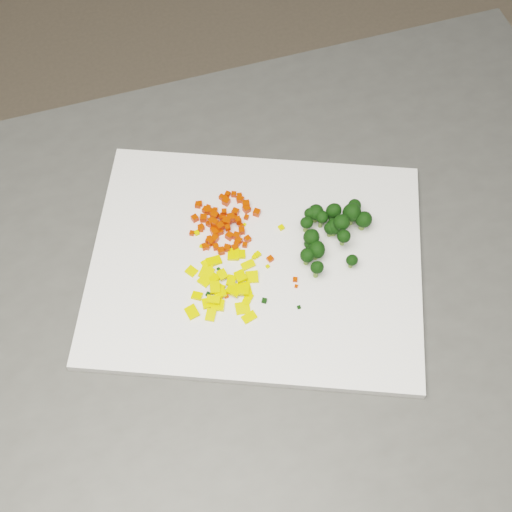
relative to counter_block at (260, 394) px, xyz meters
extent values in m
plane|color=gray|center=(0.40, -0.20, -0.45)|extent=(4.00, 4.00, 0.00)
cube|color=#464644|center=(0.00, 0.00, 0.00)|extent=(1.14, 0.84, 0.90)
cube|color=white|center=(0.00, 0.02, 0.46)|extent=(0.51, 0.45, 0.01)
cube|color=red|center=(-0.03, 0.13, 0.46)|extent=(0.01, 0.01, 0.01)
cube|color=red|center=(-0.05, 0.08, 0.47)|extent=(0.01, 0.01, 0.01)
cube|color=red|center=(-0.02, 0.05, 0.47)|extent=(0.01, 0.01, 0.01)
cube|color=red|center=(-0.03, 0.07, 0.47)|extent=(0.01, 0.01, 0.01)
cube|color=red|center=(-0.05, 0.11, 0.47)|extent=(0.01, 0.01, 0.01)
cube|color=red|center=(-0.05, 0.07, 0.46)|extent=(0.01, 0.01, 0.01)
cube|color=red|center=(-0.03, 0.10, 0.47)|extent=(0.01, 0.01, 0.01)
cube|color=red|center=(-0.03, 0.08, 0.47)|extent=(0.01, 0.01, 0.01)
cube|color=red|center=(0.00, 0.11, 0.47)|extent=(0.01, 0.01, 0.01)
cube|color=red|center=(-0.02, 0.09, 0.47)|extent=(0.01, 0.01, 0.01)
cube|color=red|center=(0.00, 0.11, 0.47)|extent=(0.01, 0.01, 0.01)
cube|color=red|center=(-0.05, 0.09, 0.47)|extent=(0.01, 0.01, 0.01)
cube|color=red|center=(-0.01, 0.08, 0.47)|extent=(0.01, 0.01, 0.01)
cube|color=red|center=(-0.04, 0.05, 0.47)|extent=(0.01, 0.01, 0.01)
cube|color=red|center=(0.00, 0.13, 0.46)|extent=(0.01, 0.01, 0.01)
cube|color=red|center=(-0.03, 0.08, 0.47)|extent=(0.01, 0.01, 0.01)
cube|color=red|center=(-0.05, 0.11, 0.47)|extent=(0.01, 0.01, 0.01)
cube|color=red|center=(-0.01, 0.13, 0.46)|extent=(0.01, 0.01, 0.01)
cube|color=red|center=(-0.07, 0.06, 0.47)|extent=(0.01, 0.01, 0.01)
cube|color=red|center=(-0.05, 0.05, 0.47)|extent=(0.01, 0.01, 0.01)
cube|color=red|center=(-0.06, 0.09, 0.47)|extent=(0.01, 0.01, 0.01)
cube|color=red|center=(-0.03, 0.09, 0.47)|extent=(0.01, 0.01, 0.01)
cube|color=red|center=(-0.05, 0.09, 0.46)|extent=(0.01, 0.01, 0.01)
cube|color=red|center=(-0.03, 0.10, 0.47)|extent=(0.01, 0.01, 0.01)
cube|color=red|center=(-0.05, 0.06, 0.47)|extent=(0.01, 0.01, 0.01)
cube|color=red|center=(-0.03, 0.06, 0.47)|extent=(0.01, 0.01, 0.01)
cube|color=red|center=(-0.01, 0.08, 0.46)|extent=(0.01, 0.01, 0.01)
cube|color=red|center=(-0.04, 0.10, 0.47)|extent=(0.01, 0.01, 0.01)
cube|color=red|center=(-0.02, 0.13, 0.46)|extent=(0.01, 0.01, 0.01)
cube|color=red|center=(-0.01, 0.05, 0.47)|extent=(0.01, 0.01, 0.01)
cube|color=red|center=(-0.06, 0.12, 0.47)|extent=(0.01, 0.01, 0.01)
cube|color=red|center=(-0.06, 0.06, 0.47)|extent=(0.01, 0.01, 0.01)
cube|color=red|center=(-0.05, 0.12, 0.46)|extent=(0.01, 0.01, 0.01)
cube|color=red|center=(-0.04, 0.08, 0.47)|extent=(0.01, 0.01, 0.01)
cube|color=red|center=(-0.04, 0.11, 0.46)|extent=(0.01, 0.01, 0.01)
cube|color=red|center=(-0.06, 0.05, 0.46)|extent=(0.01, 0.01, 0.01)
cube|color=red|center=(0.00, 0.09, 0.46)|extent=(0.01, 0.01, 0.01)
cube|color=red|center=(-0.06, 0.06, 0.47)|extent=(0.01, 0.01, 0.01)
cube|color=red|center=(-0.06, 0.10, 0.47)|extent=(0.01, 0.01, 0.01)
cube|color=red|center=(-0.05, 0.11, 0.47)|extent=(0.01, 0.01, 0.01)
cube|color=red|center=(0.01, 0.09, 0.47)|extent=(0.01, 0.01, 0.01)
cube|color=red|center=(-0.05, 0.08, 0.46)|extent=(0.01, 0.01, 0.01)
cube|color=red|center=(-0.06, 0.07, 0.46)|extent=(0.01, 0.01, 0.01)
cube|color=red|center=(-0.03, 0.10, 0.47)|extent=(0.01, 0.01, 0.01)
cube|color=red|center=(-0.02, 0.05, 0.47)|extent=(0.01, 0.01, 0.01)
cube|color=red|center=(-0.02, 0.12, 0.47)|extent=(0.01, 0.01, 0.01)
cube|color=red|center=(-0.07, 0.08, 0.47)|extent=(0.01, 0.01, 0.01)
cube|color=red|center=(-0.05, 0.04, 0.47)|extent=(0.01, 0.01, 0.01)
cube|color=red|center=(0.00, 0.10, 0.47)|extent=(0.01, 0.01, 0.01)
cube|color=red|center=(-0.01, 0.07, 0.47)|extent=(0.01, 0.01, 0.01)
cube|color=red|center=(-0.01, 0.08, 0.47)|extent=(0.01, 0.01, 0.01)
cube|color=red|center=(-0.01, 0.12, 0.47)|extent=(0.01, 0.01, 0.01)
cube|color=red|center=(-0.06, 0.13, 0.46)|extent=(0.01, 0.01, 0.01)
cube|color=red|center=(-0.08, 0.08, 0.46)|extent=(0.01, 0.01, 0.01)
cube|color=red|center=(-0.03, 0.05, 0.47)|extent=(0.01, 0.01, 0.01)
cube|color=red|center=(-0.05, 0.07, 0.47)|extent=(0.01, 0.01, 0.01)
cube|color=red|center=(-0.01, 0.10, 0.47)|extent=(0.01, 0.01, 0.01)
cube|color=red|center=(0.00, 0.12, 0.47)|extent=(0.01, 0.01, 0.01)
cube|color=red|center=(-0.02, 0.09, 0.47)|extent=(0.01, 0.01, 0.01)
cube|color=red|center=(-0.04, 0.07, 0.47)|extent=(0.01, 0.01, 0.01)
cube|color=red|center=(-0.01, 0.05, 0.46)|extent=(0.01, 0.01, 0.01)
cube|color=red|center=(-0.07, 0.10, 0.47)|extent=(0.01, 0.01, 0.01)
cube|color=red|center=(-0.02, 0.13, 0.46)|extent=(0.01, 0.01, 0.01)
cube|color=red|center=(-0.02, 0.06, 0.47)|extent=(0.01, 0.01, 0.01)
cube|color=red|center=(-0.03, 0.08, 0.47)|extent=(0.01, 0.01, 0.01)
cube|color=red|center=(-0.04, 0.08, 0.47)|extent=(0.01, 0.01, 0.01)
cube|color=yellow|center=(-0.03, -0.04, 0.46)|extent=(0.02, 0.02, 0.01)
cube|color=yellow|center=(-0.02, 0.02, 0.46)|extent=(0.02, 0.02, 0.01)
cube|color=yellow|center=(-0.06, 0.03, 0.46)|extent=(0.02, 0.02, 0.01)
cube|color=yellow|center=(-0.06, 0.01, 0.46)|extent=(0.02, 0.02, 0.01)
cube|color=yellow|center=(-0.03, -0.03, 0.46)|extent=(0.02, 0.02, 0.01)
cube|color=yellow|center=(-0.07, 0.03, 0.46)|extent=(0.02, 0.02, 0.00)
cube|color=yellow|center=(-0.08, -0.04, 0.46)|extent=(0.02, 0.02, 0.01)
cube|color=yellow|center=(-0.06, -0.02, 0.46)|extent=(0.02, 0.02, 0.01)
cube|color=yellow|center=(-0.09, -0.01, 0.46)|extent=(0.02, 0.02, 0.01)
cube|color=yellow|center=(-0.04, 0.00, 0.47)|extent=(0.02, 0.02, 0.00)
cube|color=yellow|center=(-0.07, 0.02, 0.46)|extent=(0.02, 0.02, 0.01)
cube|color=yellow|center=(-0.05, 0.01, 0.47)|extent=(0.02, 0.02, 0.01)
cube|color=yellow|center=(-0.07, 0.02, 0.46)|extent=(0.02, 0.02, 0.01)
cube|color=yellow|center=(-0.08, 0.01, 0.46)|extent=(0.02, 0.02, 0.01)
cube|color=yellow|center=(-0.02, -0.02, 0.46)|extent=(0.01, 0.02, 0.01)
cube|color=yellow|center=(-0.07, -0.03, 0.47)|extent=(0.02, 0.02, 0.01)
cube|color=yellow|center=(-0.01, 0.00, 0.46)|extent=(0.02, 0.02, 0.01)
cube|color=yellow|center=(-0.02, 0.04, 0.46)|extent=(0.02, 0.02, 0.01)
cube|color=yellow|center=(-0.06, -0.02, 0.47)|extent=(0.02, 0.01, 0.01)
cube|color=yellow|center=(-0.03, 0.00, 0.47)|extent=(0.02, 0.02, 0.01)
cube|color=yellow|center=(-0.03, -0.06, 0.46)|extent=(0.02, 0.02, 0.00)
cube|color=yellow|center=(-0.06, -0.03, 0.46)|extent=(0.02, 0.02, 0.01)
cube|color=yellow|center=(-0.08, -0.03, 0.46)|extent=(0.01, 0.01, 0.00)
cube|color=yellow|center=(-0.10, -0.03, 0.46)|extent=(0.02, 0.02, 0.01)
cube|color=yellow|center=(-0.03, 0.04, 0.46)|extent=(0.02, 0.02, 0.01)
cube|color=yellow|center=(-0.03, -0.01, 0.46)|extent=(0.02, 0.01, 0.01)
cube|color=yellow|center=(-0.06, -0.01, 0.47)|extent=(0.02, 0.02, 0.01)
cube|color=yellow|center=(-0.06, -0.01, 0.46)|extent=(0.02, 0.02, 0.01)
cube|color=yellow|center=(-0.03, -0.02, 0.47)|extent=(0.02, 0.02, 0.01)
cube|color=yellow|center=(-0.09, 0.02, 0.46)|extent=(0.02, 0.02, 0.01)
cube|color=yellow|center=(-0.04, -0.02, 0.47)|extent=(0.02, 0.02, 0.01)
cube|color=black|center=(0.04, -0.06, 0.46)|extent=(0.00, 0.00, 0.00)
cube|color=yellow|center=(0.00, 0.03, 0.46)|extent=(0.01, 0.01, 0.00)
cube|color=black|center=(-0.01, -0.04, 0.46)|extent=(0.01, 0.01, 0.00)
cube|color=red|center=(0.02, 0.02, 0.46)|extent=(0.01, 0.01, 0.01)
cube|color=black|center=(-0.05, 0.02, 0.46)|extent=(0.01, 0.01, 0.00)
cube|color=yellow|center=(-0.07, 0.06, 0.46)|extent=(0.01, 0.01, 0.00)
cube|color=yellow|center=(0.04, 0.06, 0.46)|extent=(0.01, 0.01, 0.00)
cube|color=red|center=(0.04, -0.02, 0.46)|extent=(0.01, 0.01, 0.00)
cube|color=yellow|center=(-0.01, 0.08, 0.46)|extent=(0.01, 0.01, 0.00)
cube|color=yellow|center=(-0.07, 0.08, 0.46)|extent=(0.01, 0.01, 0.00)
cube|color=yellow|center=(0.00, 0.03, 0.46)|extent=(0.01, 0.01, 0.01)
cube|color=red|center=(-0.05, -0.02, 0.46)|extent=(0.01, 0.01, 0.00)
cube|color=yellow|center=(0.01, 0.01, 0.46)|extent=(0.01, 0.01, 0.00)
cube|color=red|center=(0.04, -0.03, 0.46)|extent=(0.01, 0.01, 0.00)
cube|color=black|center=(-0.07, -0.01, 0.46)|extent=(0.01, 0.01, 0.00)
camera|label=1|loc=(-0.10, -0.43, 1.28)|focal=50.00mm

